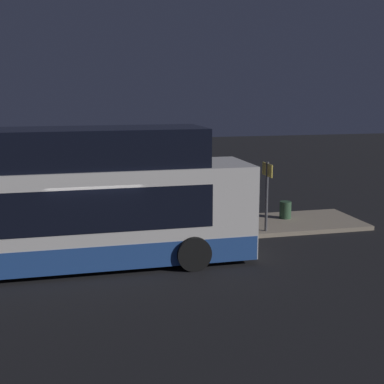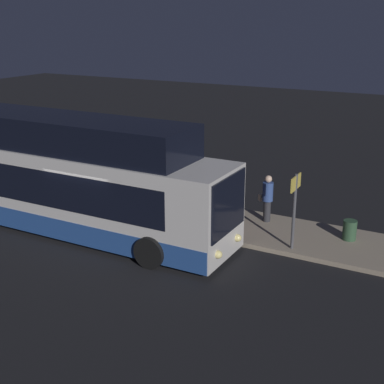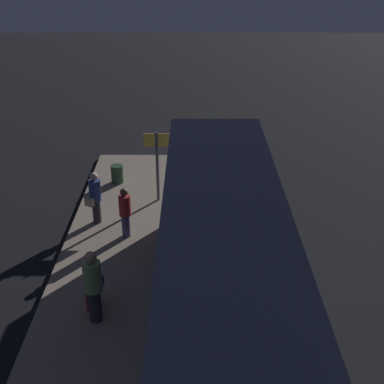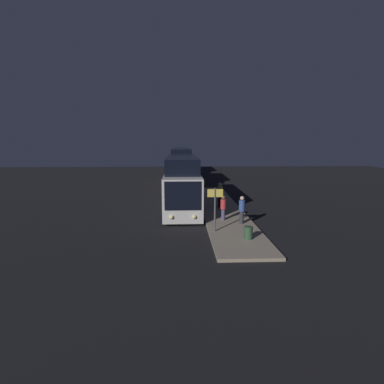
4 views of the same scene
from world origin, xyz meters
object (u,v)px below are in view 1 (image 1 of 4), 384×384
at_px(bus_lead, 38,208).
at_px(passenger_boarding, 81,205).
at_px(passenger_with_bags, 209,197).
at_px(suitcase, 96,222).
at_px(passenger_waiting, 193,206).
at_px(trash_bin, 285,210).
at_px(sign_post, 267,187).

bearing_deg(bus_lead, passenger_boarding, 65.55).
bearing_deg(passenger_with_bags, passenger_boarding, 130.28).
distance_m(bus_lead, passenger_with_bags, 6.95).
xyz_separation_m(passenger_boarding, suitcase, (0.48, 0.16, -0.65)).
relative_size(passenger_waiting, trash_bin, 2.41).
height_order(bus_lead, trash_bin, bus_lead).
distance_m(passenger_with_bags, sign_post, 2.47).
relative_size(bus_lead, suitcase, 12.76).
bearing_deg(sign_post, passenger_waiting, 161.30).
bearing_deg(trash_bin, passenger_boarding, -176.46).
bearing_deg(sign_post, suitcase, 167.68).
relative_size(bus_lead, passenger_boarding, 6.47).
bearing_deg(suitcase, passenger_waiting, -7.53).
distance_m(bus_lead, trash_bin, 9.55).
xyz_separation_m(bus_lead, passenger_waiting, (5.09, 2.55, -0.73)).
bearing_deg(suitcase, sign_post, -12.32).
bearing_deg(passenger_with_bags, passenger_waiting, 171.31).
xyz_separation_m(bus_lead, suitcase, (1.77, 2.99, -1.23)).
bearing_deg(passenger_waiting, bus_lead, -11.60).
bearing_deg(passenger_boarding, suitcase, 116.68).
relative_size(sign_post, trash_bin, 3.71).
relative_size(passenger_with_bags, trash_bin, 2.58).
bearing_deg(passenger_waiting, passenger_boarding, -42.33).
height_order(passenger_boarding, passenger_waiting, passenger_boarding).
height_order(passenger_waiting, passenger_with_bags, passenger_with_bags).
relative_size(bus_lead, passenger_waiting, 7.68).
height_order(passenger_boarding, suitcase, passenger_boarding).
relative_size(bus_lead, sign_post, 5.00).
distance_m(passenger_waiting, sign_post, 2.62).
height_order(bus_lead, passenger_boarding, bus_lead).
bearing_deg(suitcase, trash_bin, 2.45).
bearing_deg(passenger_boarding, passenger_with_bags, 106.92).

